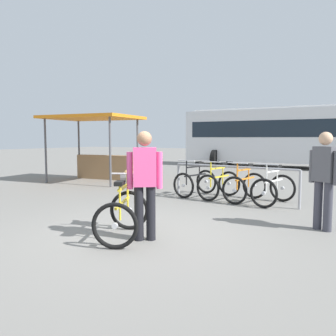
{
  "coord_description": "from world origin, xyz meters",
  "views": [
    {
      "loc": [
        3.13,
        -4.34,
        1.54
      ],
      "look_at": [
        -0.07,
        0.81,
        1.0
      ],
      "focal_mm": 36.17,
      "sensor_mm": 36.0,
      "label": 1
    }
  ],
  "objects_px": {
    "racked_bike_orange": "(245,186)",
    "racked_bike_white": "(274,189)",
    "person_with_featured_bike": "(145,180)",
    "bus_distant": "(282,134)",
    "featured_bicycle": "(124,206)",
    "pedestrian_with_backpack": "(325,174)",
    "racked_bike_black": "(195,182)",
    "market_stall": "(98,142)",
    "racked_bike_yellow": "(219,184)"
  },
  "relations": [
    {
      "from": "racked_bike_orange",
      "to": "racked_bike_white",
      "type": "distance_m",
      "value": 0.7
    },
    {
      "from": "racked_bike_white",
      "to": "racked_bike_orange",
      "type": "bearing_deg",
      "value": 176.36
    },
    {
      "from": "person_with_featured_bike",
      "to": "bus_distant",
      "type": "bearing_deg",
      "value": 95.49
    },
    {
      "from": "featured_bicycle",
      "to": "pedestrian_with_backpack",
      "type": "height_order",
      "value": "pedestrian_with_backpack"
    },
    {
      "from": "featured_bicycle",
      "to": "racked_bike_white",
      "type": "bearing_deg",
      "value": 70.83
    },
    {
      "from": "person_with_featured_bike",
      "to": "featured_bicycle",
      "type": "bearing_deg",
      "value": -179.41
    },
    {
      "from": "featured_bicycle",
      "to": "racked_bike_orange",
      "type": "bearing_deg",
      "value": 80.83
    },
    {
      "from": "racked_bike_black",
      "to": "featured_bicycle",
      "type": "bearing_deg",
      "value": -78.76
    },
    {
      "from": "racked_bike_orange",
      "to": "market_stall",
      "type": "height_order",
      "value": "market_stall"
    },
    {
      "from": "racked_bike_orange",
      "to": "person_with_featured_bike",
      "type": "relative_size",
      "value": 0.72
    },
    {
      "from": "racked_bike_orange",
      "to": "bus_distant",
      "type": "height_order",
      "value": "bus_distant"
    },
    {
      "from": "pedestrian_with_backpack",
      "to": "bus_distant",
      "type": "bearing_deg",
      "value": 106.39
    },
    {
      "from": "racked_bike_black",
      "to": "pedestrian_with_backpack",
      "type": "relative_size",
      "value": 0.72
    },
    {
      "from": "racked_bike_black",
      "to": "person_with_featured_bike",
      "type": "distance_m",
      "value": 4.12
    },
    {
      "from": "racked_bike_yellow",
      "to": "pedestrian_with_backpack",
      "type": "height_order",
      "value": "pedestrian_with_backpack"
    },
    {
      "from": "racked_bike_white",
      "to": "racked_bike_black",
      "type": "bearing_deg",
      "value": 176.36
    },
    {
      "from": "racked_bike_white",
      "to": "person_with_featured_bike",
      "type": "bearing_deg",
      "value": -103.74
    },
    {
      "from": "racked_bike_yellow",
      "to": "market_stall",
      "type": "relative_size",
      "value": 0.34
    },
    {
      "from": "pedestrian_with_backpack",
      "to": "bus_distant",
      "type": "relative_size",
      "value": 0.16
    },
    {
      "from": "racked_bike_white",
      "to": "pedestrian_with_backpack",
      "type": "distance_m",
      "value": 2.24
    },
    {
      "from": "racked_bike_black",
      "to": "pedestrian_with_backpack",
      "type": "distance_m",
      "value": 3.91
    },
    {
      "from": "pedestrian_with_backpack",
      "to": "market_stall",
      "type": "xyz_separation_m",
      "value": [
        -7.86,
        2.95,
        0.46
      ]
    },
    {
      "from": "racked_bike_black",
      "to": "pedestrian_with_backpack",
      "type": "bearing_deg",
      "value": -29.13
    },
    {
      "from": "featured_bicycle",
      "to": "bus_distant",
      "type": "bearing_deg",
      "value": 93.91
    },
    {
      "from": "racked_bike_white",
      "to": "bus_distant",
      "type": "height_order",
      "value": "bus_distant"
    },
    {
      "from": "racked_bike_black",
      "to": "featured_bicycle",
      "type": "relative_size",
      "value": 0.94
    },
    {
      "from": "racked_bike_black",
      "to": "market_stall",
      "type": "relative_size",
      "value": 0.35
    },
    {
      "from": "racked_bike_yellow",
      "to": "bus_distant",
      "type": "relative_size",
      "value": 0.12
    },
    {
      "from": "racked_bike_orange",
      "to": "featured_bicycle",
      "type": "relative_size",
      "value": 0.93
    },
    {
      "from": "racked_bike_black",
      "to": "racked_bike_orange",
      "type": "distance_m",
      "value": 1.4
    },
    {
      "from": "racked_bike_black",
      "to": "person_with_featured_bike",
      "type": "bearing_deg",
      "value": -73.36
    },
    {
      "from": "racked_bike_white",
      "to": "bus_distant",
      "type": "distance_m",
      "value": 10.72
    },
    {
      "from": "racked_bike_white",
      "to": "featured_bicycle",
      "type": "xyz_separation_m",
      "value": [
        -1.32,
        -3.79,
        0.12
      ]
    },
    {
      "from": "featured_bicycle",
      "to": "bus_distant",
      "type": "relative_size",
      "value": 0.12
    },
    {
      "from": "featured_bicycle",
      "to": "pedestrian_with_backpack",
      "type": "relative_size",
      "value": 0.77
    },
    {
      "from": "racked_bike_yellow",
      "to": "featured_bicycle",
      "type": "bearing_deg",
      "value": -88.81
    },
    {
      "from": "pedestrian_with_backpack",
      "to": "bus_distant",
      "type": "xyz_separation_m",
      "value": [
        -3.57,
        12.13,
        0.8
      ]
    },
    {
      "from": "person_with_featured_bike",
      "to": "pedestrian_with_backpack",
      "type": "bearing_deg",
      "value": 42.69
    },
    {
      "from": "racked_bike_orange",
      "to": "pedestrian_with_backpack",
      "type": "distance_m",
      "value": 2.73
    },
    {
      "from": "featured_bicycle",
      "to": "person_with_featured_bike",
      "type": "xyz_separation_m",
      "value": [
        0.39,
        0.0,
        0.42
      ]
    },
    {
      "from": "pedestrian_with_backpack",
      "to": "featured_bicycle",
      "type": "bearing_deg",
      "value": -141.87
    },
    {
      "from": "racked_bike_black",
      "to": "bus_distant",
      "type": "relative_size",
      "value": 0.12
    },
    {
      "from": "racked_bike_black",
      "to": "pedestrian_with_backpack",
      "type": "height_order",
      "value": "pedestrian_with_backpack"
    },
    {
      "from": "featured_bicycle",
      "to": "bus_distant",
      "type": "height_order",
      "value": "bus_distant"
    },
    {
      "from": "racked_bike_yellow",
      "to": "pedestrian_with_backpack",
      "type": "xyz_separation_m",
      "value": [
        2.68,
        -1.84,
        0.57
      ]
    },
    {
      "from": "pedestrian_with_backpack",
      "to": "person_with_featured_bike",
      "type": "bearing_deg",
      "value": -137.31
    },
    {
      "from": "racked_bike_orange",
      "to": "bus_distant",
      "type": "relative_size",
      "value": 0.12
    },
    {
      "from": "racked_bike_yellow",
      "to": "racked_bike_orange",
      "type": "relative_size",
      "value": 0.99
    },
    {
      "from": "racked_bike_black",
      "to": "person_with_featured_bike",
      "type": "height_order",
      "value": "person_with_featured_bike"
    },
    {
      "from": "person_with_featured_bike",
      "to": "market_stall",
      "type": "relative_size",
      "value": 0.48
    }
  ]
}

